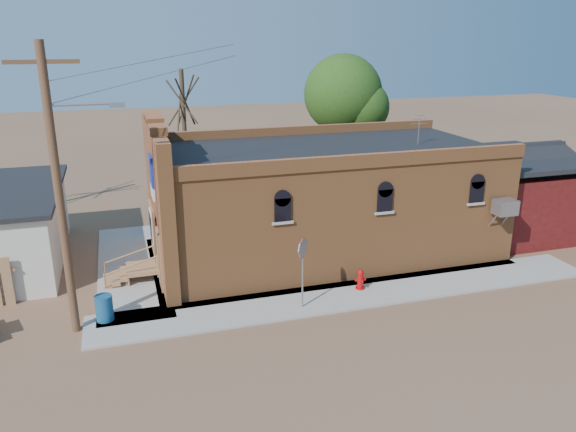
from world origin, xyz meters
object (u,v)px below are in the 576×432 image
object	(u,v)px
trash_barrel	(104,308)
brick_bar	(318,200)
utility_pole	(60,188)
fire_hydrant	(360,279)
stop_sign	(303,255)

from	to	relation	value
trash_barrel	brick_bar	bearing A→B (deg)	24.07
utility_pole	fire_hydrant	bearing A→B (deg)	0.10
fire_hydrant	stop_sign	distance (m)	3.06
brick_bar	fire_hydrant	world-z (taller)	brick_bar
brick_bar	utility_pole	size ratio (longest dim) A/B	1.82
fire_hydrant	trash_barrel	distance (m)	9.09
utility_pole	trash_barrel	distance (m)	4.35
stop_sign	fire_hydrant	bearing A→B (deg)	-5.47
fire_hydrant	trash_barrel	xyz separation A→B (m)	(-9.09, 0.28, 0.06)
brick_bar	trash_barrel	world-z (taller)	brick_bar
stop_sign	trash_barrel	bearing A→B (deg)	149.31
brick_bar	trash_barrel	distance (m)	9.96
utility_pole	trash_barrel	world-z (taller)	utility_pole
stop_sign	trash_barrel	xyz separation A→B (m)	(-6.56, 1.02, -1.50)
utility_pole	fire_hydrant	world-z (taller)	utility_pole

